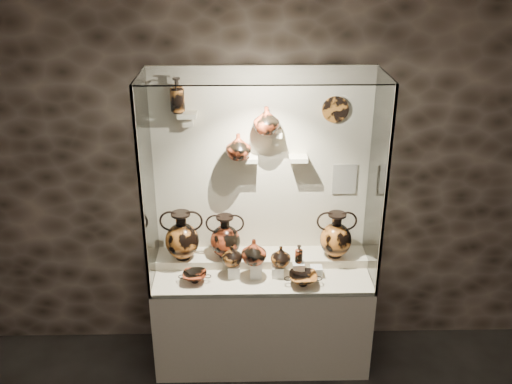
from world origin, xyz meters
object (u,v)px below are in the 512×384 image
lekythos_small (299,253)px  amphora_right (336,235)px  lekythos_tall (177,94)px  ovoid_vase_b (266,120)px  kylix_right (303,278)px  jug_a (232,255)px  jug_b (254,251)px  jug_c (281,256)px  amphora_mid (225,236)px  amphora_left (182,235)px  ovoid_vase_a (238,146)px  kylix_left (195,276)px

lekythos_small → amphora_right: bearing=54.4°
amphora_right → lekythos_tall: 1.65m
lekythos_small → ovoid_vase_b: bearing=160.7°
lekythos_small → kylix_right: 0.20m
amphora_right → jug_a: (-0.82, -0.17, -0.08)m
lekythos_tall → jug_b: bearing=-19.5°
jug_c → amphora_right: bearing=39.9°
amphora_right → jug_c: 0.49m
amphora_right → ovoid_vase_b: ovoid_vase_b is taller
amphora_mid → jug_a: amphora_mid is taller
amphora_left → ovoid_vase_b: size_ratio=1.97×
lekythos_small → ovoid_vase_b: (-0.25, 0.24, 0.99)m
jug_c → ovoid_vase_a: (-0.32, 0.23, 0.82)m
amphora_left → jug_a: amphora_left is taller
jug_a → amphora_right: bearing=-6.1°
amphora_left → jug_b: 0.60m
jug_b → kylix_right: jug_b is taller
amphora_left → lekythos_small: amphora_left is taller
lekythos_small → jug_b: bearing=-152.3°
amphora_right → lekythos_small: bearing=-162.6°
amphora_left → amphora_mid: (0.34, 0.02, -0.02)m
ovoid_vase_b → lekythos_tall: bearing=159.0°
amphora_right → jug_c: amphora_right is taller
amphora_right → lekythos_small: (-0.31, -0.18, -0.06)m
jug_b → lekythos_tall: (-0.55, 0.30, 1.15)m
ovoid_vase_a → kylix_left: bearing=-129.7°
jug_a → kylix_right: bearing=-32.3°
kylix_right → lekythos_small: bearing=126.0°
amphora_mid → lekythos_small: size_ratio=2.17×
amphora_mid → kylix_left: amphora_mid is taller
jug_b → jug_c: jug_b is taller
kylix_left → ovoid_vase_a: bearing=50.8°
amphora_left → amphora_mid: size_ratio=1.11×
lekythos_small → kylix_right: lekythos_small is taller
amphora_right → lekythos_tall: size_ratio=1.32×
amphora_left → amphora_mid: 0.34m
amphora_left → jug_a: size_ratio=2.41×
amphora_mid → ovoid_vase_b: ovoid_vase_b is taller
jug_c → lekythos_small: bearing=15.4°
jug_a → jug_b: 0.18m
amphora_left → jug_c: amphora_left is taller
lekythos_tall → ovoid_vase_a: size_ratio=1.45×
amphora_left → lekythos_tall: size_ratio=1.40×
jug_a → ovoid_vase_b: size_ratio=0.82×
ovoid_vase_a → amphora_mid: bearing=-148.2°
jug_b → kylix_right: 0.42m
ovoid_vase_a → jug_c: bearing=-27.8°
amphora_mid → kylix_left: bearing=-149.3°
jug_b → lekythos_small: 0.35m
jug_a → lekythos_small: bearing=-18.8°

